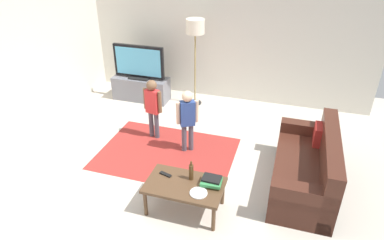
% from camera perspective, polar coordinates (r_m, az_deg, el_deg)
% --- Properties ---
extents(ground, '(7.80, 7.80, 0.00)m').
position_cam_1_polar(ground, '(5.24, -1.98, -9.30)').
color(ground, beige).
extents(wall_back, '(6.00, 0.12, 2.70)m').
position_cam_1_polar(wall_back, '(7.26, 5.82, 13.76)').
color(wall_back, silver).
rests_on(wall_back, ground).
extents(area_rug, '(2.20, 1.60, 0.01)m').
position_cam_1_polar(area_rug, '(5.73, -4.25, -5.54)').
color(area_rug, '#9E2D28').
rests_on(area_rug, ground).
extents(tv_stand, '(1.20, 0.44, 0.50)m').
position_cam_1_polar(tv_stand, '(7.52, -8.45, 5.18)').
color(tv_stand, slate).
rests_on(tv_stand, ground).
extents(tv, '(1.10, 0.28, 0.71)m').
position_cam_1_polar(tv, '(7.28, -8.87, 9.47)').
color(tv, black).
rests_on(tv, tv_stand).
extents(couch, '(0.80, 1.80, 0.86)m').
position_cam_1_polar(couch, '(5.15, 18.98, -7.87)').
color(couch, '#472319').
rests_on(couch, ground).
extents(floor_lamp, '(0.36, 0.36, 1.78)m').
position_cam_1_polar(floor_lamp, '(6.81, 0.54, 14.58)').
color(floor_lamp, '#262626').
rests_on(floor_lamp, ground).
extents(child_near_tv, '(0.36, 0.18, 1.09)m').
position_cam_1_polar(child_near_tv, '(5.88, -6.57, 2.69)').
color(child_near_tv, '#4C4C59').
rests_on(child_near_tv, ground).
extents(child_center, '(0.32, 0.23, 1.08)m').
position_cam_1_polar(child_center, '(5.47, -0.77, 0.69)').
color(child_center, '#4C4C59').
rests_on(child_center, ground).
extents(coffee_table, '(1.00, 0.60, 0.42)m').
position_cam_1_polar(coffee_table, '(4.47, -1.23, -11.10)').
color(coffee_table, '#513823').
rests_on(coffee_table, ground).
extents(book_stack, '(0.27, 0.24, 0.10)m').
position_cam_1_polar(book_stack, '(4.41, 3.25, -10.14)').
color(book_stack, yellow).
rests_on(book_stack, coffee_table).
extents(bottle, '(0.06, 0.06, 0.28)m').
position_cam_1_polar(bottle, '(4.44, -0.14, -8.65)').
color(bottle, '#4C3319').
rests_on(bottle, coffee_table).
extents(tv_remote, '(0.18, 0.09, 0.02)m').
position_cam_1_polar(tv_remote, '(4.59, -4.44, -9.02)').
color(tv_remote, black).
rests_on(tv_remote, coffee_table).
extents(plate, '(0.22, 0.22, 0.02)m').
position_cam_1_polar(plate, '(4.29, 1.10, -12.08)').
color(plate, white).
rests_on(plate, coffee_table).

